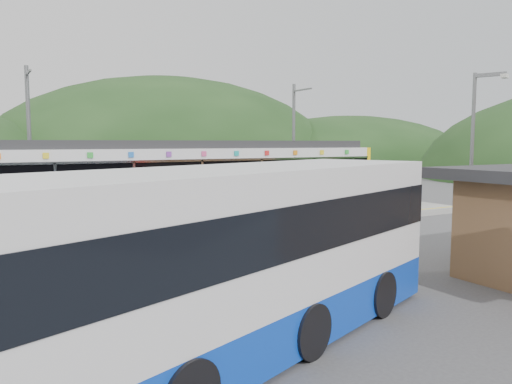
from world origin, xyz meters
TOP-DOWN VIEW (x-y plane):
  - ground at (0.00, 0.00)m, footprint 120.00×120.00m
  - hills at (6.19, 5.29)m, footprint 146.00×149.00m
  - platform at (0.00, 3.30)m, footprint 26.00×3.20m
  - yellow_line at (0.00, 2.00)m, footprint 26.00×0.10m
  - train at (-1.03, 6.00)m, footprint 20.44×3.01m
  - catenary_mast_west at (-7.00, 8.56)m, footprint 0.18×1.80m
  - catenary_mast_east at (7.00, 8.56)m, footprint 0.18×1.80m
  - bus at (-6.17, -8.14)m, footprint 12.06×6.71m
  - lamp_post at (5.20, -4.75)m, footprint 0.48×1.10m

SIDE VIEW (x-z plane):
  - ground at x=0.00m, z-range 0.00..0.00m
  - hills at x=6.19m, z-range -13.00..13.00m
  - platform at x=0.00m, z-range 0.00..0.30m
  - yellow_line at x=0.00m, z-range 0.30..0.31m
  - bus at x=-6.17m, z-range -0.06..3.17m
  - train at x=-1.03m, z-range 0.19..3.93m
  - lamp_post at x=5.20m, z-range 0.58..6.52m
  - catenary_mast_west at x=-7.00m, z-range 0.15..7.15m
  - catenary_mast_east at x=7.00m, z-range 0.15..7.15m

